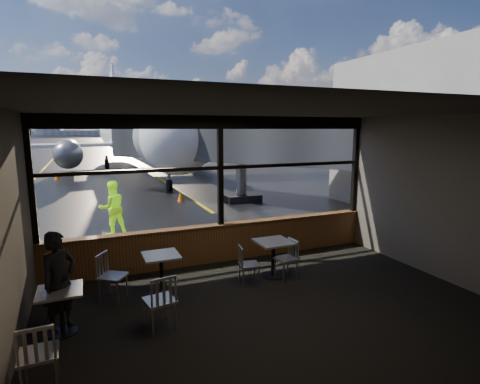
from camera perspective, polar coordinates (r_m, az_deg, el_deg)
ground_plane at (r=128.35m, az=-21.51°, el=7.57°), size 520.00×520.00×0.00m
carpet_floor at (r=6.84m, az=6.09°, el=-18.30°), size 8.00×6.00×0.01m
ceiling at (r=6.06m, az=6.69°, el=12.32°), size 8.00×6.00×0.04m
wall_right at (r=8.85m, az=29.68°, el=-1.13°), size 0.04×6.00×3.50m
wall_back at (r=4.01m, az=28.19°, el=-12.97°), size 8.00×0.04×3.50m
window_sill at (r=9.21m, az=-2.92°, el=-7.80°), size 8.00×0.28×0.90m
window_header at (r=8.79m, az=-3.09°, el=10.55°), size 8.00×0.18×0.30m
mullion_left at (r=8.40m, az=-29.31°, el=1.50°), size 0.12×0.12×2.60m
mullion_centre at (r=8.85m, az=-3.02°, el=3.08°), size 0.12×0.12×2.60m
mullion_right at (r=10.83m, az=17.12°, el=3.87°), size 0.12×0.12×2.60m
window_transom at (r=8.84m, az=-3.03°, el=3.72°), size 8.00×0.10×0.08m
airliner at (r=30.63m, az=-15.92°, el=12.84°), size 28.53×33.98×10.20m
jet_bridge at (r=15.27m, az=2.80°, el=6.98°), size 9.37×11.46×5.00m
cafe_table_near at (r=8.32m, az=5.10°, el=-10.12°), size 0.73×0.73×0.81m
cafe_table_mid at (r=7.77m, az=-11.85°, el=-11.95°), size 0.69×0.69×0.76m
cafe_table_left at (r=6.79m, az=-25.56°, el=-16.14°), size 0.66×0.66×0.73m
chair_near_e at (r=8.22m, az=7.01°, el=-10.14°), size 0.52×0.52×0.87m
chair_near_w at (r=7.88m, az=1.38°, el=-11.09°), size 0.52×0.52×0.84m
chair_mid_s at (r=6.38m, az=-12.13°, el=-15.94°), size 0.60×0.60×0.96m
chair_mid_w at (r=7.58m, az=-18.82°, el=-12.15°), size 0.70×0.70×0.93m
chair_left_s at (r=5.58m, az=-28.32°, el=-21.01°), size 0.53×0.53×0.95m
passenger at (r=6.72m, az=-25.82°, el=-12.21°), size 0.71×0.68×1.64m
ground_crew at (r=12.05m, az=-18.89°, el=-2.30°), size 0.93×0.80×1.65m
cone_nose at (r=16.91m, az=-9.04°, el=-0.67°), size 0.31×0.31×0.43m
cone_wing at (r=26.63m, az=-26.07°, el=2.31°), size 0.37×0.37×0.51m
terminal_annex at (r=16.85m, az=27.86°, el=7.84°), size 5.00×7.00×6.00m
hangar_mid at (r=193.31m, az=-22.08°, el=9.51°), size 38.00×15.00×10.00m
hangar_right at (r=196.65m, az=-4.03°, el=10.46°), size 50.00×20.00×12.00m
fuel_tank_a at (r=192.19m, az=-31.09°, el=8.24°), size 8.00×8.00×6.00m
fuel_tank_b at (r=191.04m, az=-28.09°, el=8.49°), size 8.00×8.00×6.00m
fuel_tank_c at (r=190.41m, az=-25.07°, el=8.71°), size 8.00×8.00×6.00m
treeline at (r=218.32m, az=-22.20°, el=9.70°), size 360.00×3.00×12.00m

